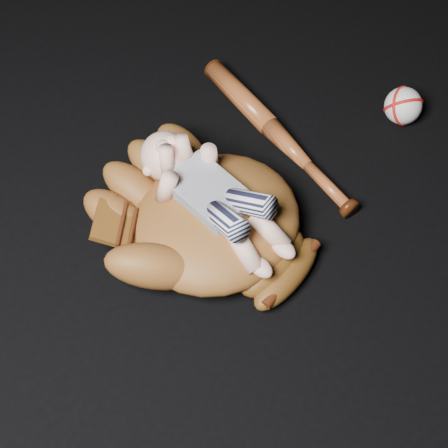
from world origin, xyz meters
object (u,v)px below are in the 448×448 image
object	(u,v)px
baseball_glove	(216,216)
newborn_baby	(218,198)
baseball_bat	(278,135)
baseball	(403,106)

from	to	relation	value
baseball_glove	newborn_baby	size ratio (longest dim) A/B	1.33
baseball_glove	baseball_bat	size ratio (longest dim) A/B	0.95
baseball_glove	baseball_bat	distance (m)	0.29
baseball_bat	baseball	distance (m)	0.29
baseball_bat	baseball	xyz separation A→B (m)	(0.26, -0.12, 0.02)
newborn_baby	baseball	size ratio (longest dim) A/B	4.33
baseball_glove	baseball_bat	bearing A→B (deg)	9.82
newborn_baby	baseball_bat	distance (m)	0.30
newborn_baby	baseball_bat	size ratio (longest dim) A/B	0.71
baseball_glove	newborn_baby	xyz separation A→B (m)	(0.00, -0.00, 0.05)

